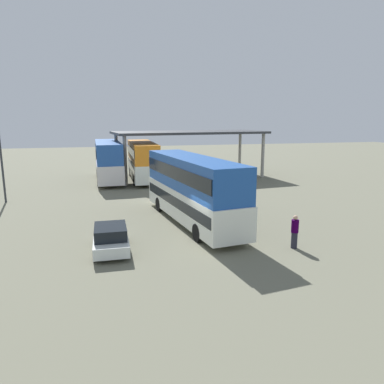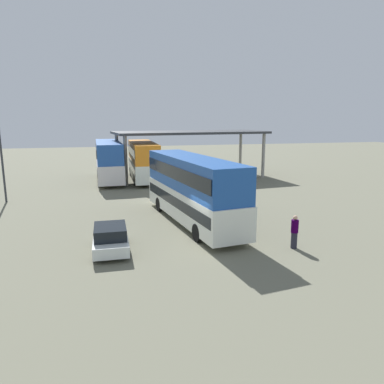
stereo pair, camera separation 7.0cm
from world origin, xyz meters
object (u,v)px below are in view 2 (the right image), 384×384
Objects in this scene: parked_hatchback at (110,238)px; double_decker_near_canopy at (109,159)px; double_decker_main at (192,187)px; double_decker_mid_row at (143,159)px; pedestrian_waiting at (294,232)px.

parked_hatchback is 0.36× the size of double_decker_near_canopy.
double_decker_main reaches higher than double_decker_mid_row.
pedestrian_waiting is (8.87, -23.42, -1.42)m from double_decker_near_canopy.
double_decker_near_canopy is 6.10× the size of pedestrian_waiting.
pedestrian_waiting is (9.23, -1.86, 0.20)m from parked_hatchback.
double_decker_near_canopy reaches higher than pedestrian_waiting.
double_decker_mid_row is at bearing -4.09° from double_decker_main.
double_decker_near_canopy is (-4.86, 17.54, -0.02)m from double_decker_main.
double_decker_mid_row is at bearing 74.00° from pedestrian_waiting.
parked_hatchback is at bearing 169.87° from double_decker_mid_row.
pedestrian_waiting reaches higher than parked_hatchback.
double_decker_main is 6.70× the size of pedestrian_waiting.
parked_hatchback is 2.17× the size of pedestrian_waiting.
double_decker_mid_row is (3.96, 21.17, 1.57)m from parked_hatchback.
double_decker_main is 1.11× the size of double_decker_mid_row.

